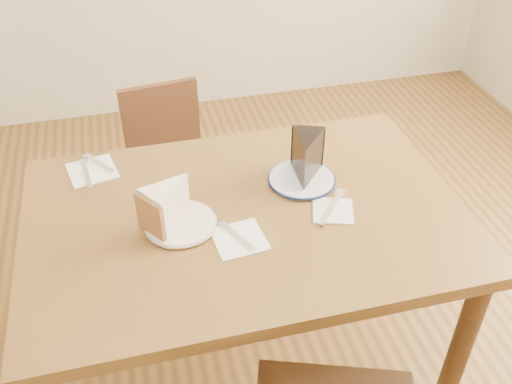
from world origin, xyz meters
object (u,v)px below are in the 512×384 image
object	(u,v)px
carrot_cake	(171,204)
chocolate_cake	(306,160)
table	(246,239)
chair_far	(172,170)
plate_navy	(302,179)
plate_cream	(181,224)

from	to	relation	value
carrot_cake	chocolate_cake	xyz separation A→B (m)	(0.40, 0.09, 0.01)
chocolate_cake	table	bearing A→B (deg)	47.99
chair_far	plate_navy	bearing A→B (deg)	110.38
table	chair_far	distance (m)	0.78
table	plate_navy	distance (m)	0.24
plate_cream	carrot_cake	xyz separation A→B (m)	(-0.02, 0.02, 0.06)
chair_far	carrot_cake	world-z (taller)	carrot_cake
chair_far	plate_navy	distance (m)	0.79
table	chocolate_cake	size ratio (longest dim) A/B	9.06
carrot_cake	plate_cream	bearing A→B (deg)	14.55
plate_navy	carrot_cake	bearing A→B (deg)	-166.51
chair_far	plate_navy	size ratio (longest dim) A/B	3.90
chocolate_cake	carrot_cake	bearing A→B (deg)	35.14
chair_far	plate_cream	distance (m)	0.82
chair_far	plate_navy	xyz separation A→B (m)	(0.33, -0.63, 0.34)
chair_far	plate_navy	world-z (taller)	plate_navy
chair_far	plate_cream	size ratio (longest dim) A/B	3.99
carrot_cake	chocolate_cake	bearing A→B (deg)	68.25
table	carrot_cake	world-z (taller)	carrot_cake
chair_far	carrot_cake	bearing A→B (deg)	77.75
plate_cream	chocolate_cake	size ratio (longest dim) A/B	1.40
plate_navy	plate_cream	bearing A→B (deg)	-163.57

